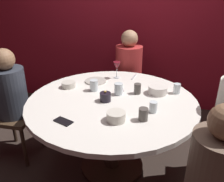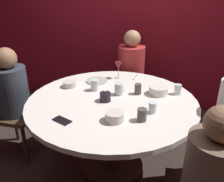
{
  "view_description": "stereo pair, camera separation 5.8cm",
  "coord_description": "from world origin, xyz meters",
  "views": [
    {
      "loc": [
        0.38,
        -1.79,
        1.64
      ],
      "look_at": [
        0.0,
        0.0,
        0.81
      ],
      "focal_mm": 38.07,
      "sensor_mm": 36.0,
      "label": 1
    },
    {
      "loc": [
        0.44,
        -1.78,
        1.64
      ],
      "look_at": [
        0.0,
        0.0,
        0.81
      ],
      "focal_mm": 38.07,
      "sensor_mm": 36.0,
      "label": 2
    }
  ],
  "objects": [
    {
      "name": "ground_plane",
      "position": [
        0.0,
        0.0,
        0.0
      ],
      "size": [
        8.0,
        8.0,
        0.0
      ],
      "primitive_type": "plane",
      "color": "#2D231E"
    },
    {
      "name": "back_wall",
      "position": [
        0.0,
        1.46,
        1.3
      ],
      "size": [
        6.0,
        0.1,
        2.6
      ],
      "primitive_type": "cube",
      "color": "maroon",
      "rests_on": "ground"
    },
    {
      "name": "dining_table",
      "position": [
        0.0,
        0.0,
        0.6
      ],
      "size": [
        1.46,
        1.46,
        0.73
      ],
      "color": "silver",
      "rests_on": "ground"
    },
    {
      "name": "seated_diner_left",
      "position": [
        -0.99,
        0.0,
        0.7
      ],
      "size": [
        0.4,
        0.4,
        1.13
      ],
      "rotation": [
        0.0,
        0.0,
        6.28
      ],
      "color": "#3F2D1E",
      "rests_on": "ground"
    },
    {
      "name": "seated_diner_back",
      "position": [
        0.0,
        0.98,
        0.71
      ],
      "size": [
        0.4,
        0.4,
        1.15
      ],
      "rotation": [
        0.0,
        0.0,
        4.71
      ],
      "color": "#3F2D1E",
      "rests_on": "ground"
    },
    {
      "name": "seated_diner_front_right",
      "position": [
        0.72,
        -0.72,
        0.7
      ],
      "size": [
        0.57,
        0.57,
        1.13
      ],
      "rotation": [
        0.0,
        0.0,
        2.36
      ],
      "color": "#3F2D1E",
      "rests_on": "ground"
    },
    {
      "name": "candle_holder",
      "position": [
        -0.05,
        -0.04,
        0.77
      ],
      "size": [
        0.09,
        0.09,
        0.1
      ],
      "color": "black",
      "rests_on": "dining_table"
    },
    {
      "name": "wine_glass",
      "position": [
        -0.06,
        0.52,
        0.86
      ],
      "size": [
        0.08,
        0.08,
        0.18
      ],
      "color": "silver",
      "rests_on": "dining_table"
    },
    {
      "name": "dinner_plate",
      "position": [
        -0.25,
        0.37,
        0.74
      ],
      "size": [
        0.22,
        0.22,
        0.01
      ],
      "primitive_type": "cylinder",
      "color": "#B2ADA3",
      "rests_on": "dining_table"
    },
    {
      "name": "cell_phone",
      "position": [
        -0.27,
        -0.43,
        0.74
      ],
      "size": [
        0.16,
        0.12,
        0.01
      ],
      "primitive_type": "cube",
      "rotation": [
        0.0,
        0.0,
        4.31
      ],
      "color": "black",
      "rests_on": "dining_table"
    },
    {
      "name": "bowl_serving_large",
      "position": [
        -0.46,
        0.17,
        0.76
      ],
      "size": [
        0.13,
        0.13,
        0.05
      ],
      "primitive_type": "cylinder",
      "color": "beige",
      "rests_on": "dining_table"
    },
    {
      "name": "bowl_salad_center",
      "position": [
        0.38,
        0.21,
        0.77
      ],
      "size": [
        0.17,
        0.17,
        0.07
      ],
      "primitive_type": "cylinder",
      "color": "silver",
      "rests_on": "dining_table"
    },
    {
      "name": "bowl_small_white",
      "position": [
        0.1,
        -0.33,
        0.77
      ],
      "size": [
        0.14,
        0.14,
        0.07
      ],
      "primitive_type": "cylinder",
      "color": "beige",
      "rests_on": "dining_table"
    },
    {
      "name": "cup_near_candle",
      "position": [
        0.04,
        0.11,
        0.78
      ],
      "size": [
        0.08,
        0.08,
        0.11
      ],
      "primitive_type": "cylinder",
      "color": "silver",
      "rests_on": "dining_table"
    },
    {
      "name": "cup_by_left_diner",
      "position": [
        -0.2,
        0.15,
        0.78
      ],
      "size": [
        0.08,
        0.08,
        0.1
      ],
      "primitive_type": "cylinder",
      "color": "silver",
      "rests_on": "dining_table"
    },
    {
      "name": "cup_by_right_diner",
      "position": [
        0.29,
        -0.28,
        0.78
      ],
      "size": [
        0.07,
        0.07,
        0.09
      ],
      "primitive_type": "cylinder",
      "color": "#4C4742",
      "rests_on": "dining_table"
    },
    {
      "name": "cup_center_front",
      "position": [
        0.2,
        0.17,
        0.78
      ],
      "size": [
        0.06,
        0.06,
        0.09
      ],
      "primitive_type": "cylinder",
      "color": "#4C4742",
      "rests_on": "dining_table"
    },
    {
      "name": "cup_far_edge",
      "position": [
        0.36,
        -0.15,
        0.78
      ],
      "size": [
        0.06,
        0.06,
        0.09
      ],
      "primitive_type": "cylinder",
      "color": "silver",
      "rests_on": "dining_table"
    },
    {
      "name": "cup_beside_wine",
      "position": [
        0.55,
        0.25,
        0.78
      ],
      "size": [
        0.06,
        0.06,
        0.09
      ],
      "primitive_type": "cylinder",
      "color": "silver",
      "rests_on": "dining_table"
    },
    {
      "name": "fork_near_plate",
      "position": [
        0.04,
        0.27,
        0.73
      ],
      "size": [
        0.07,
        0.18,
        0.01
      ],
      "primitive_type": "cube",
      "rotation": [
        0.0,
        0.0,
        0.33
      ],
      "color": "#B7B7BC",
      "rests_on": "dining_table"
    },
    {
      "name": "knife_near_plate",
      "position": [
        0.12,
        0.58,
        0.73
      ],
      "size": [
        0.04,
        0.18,
        0.01
      ],
      "primitive_type": "cube",
      "rotation": [
        0.0,
        0.0,
        -0.14
      ],
      "color": "#B7B7BC",
      "rests_on": "dining_table"
    }
  ]
}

